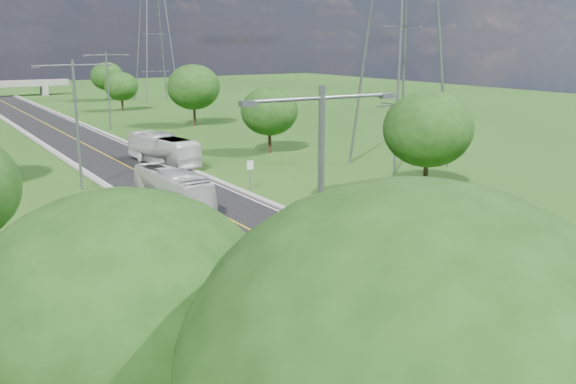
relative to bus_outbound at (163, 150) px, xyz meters
The scene contains 19 objects.
ground 9.31m from the bus_outbound, 110.09° to the left, with size 260.00×260.00×0.00m, color #214A14.
road 15.04m from the bus_outbound, 102.18° to the left, with size 8.00×150.00×0.06m, color black.
curb_left 16.46m from the bus_outbound, 116.85° to the left, with size 0.50×150.00×0.22m, color gray.
curb_right 14.74m from the bus_outbound, 85.73° to the left, with size 0.50×150.00×0.22m, color gray.
speed_limit_sign 13.54m from the bus_outbound, 81.32° to the right, with size 0.55×0.09×2.40m.
streetlight_near_left 40.66m from the bus_outbound, 103.10° to the right, with size 5.90×0.25×10.00m.
streetlight_mid_left 12.01m from the bus_outbound, 145.20° to the right, with size 5.90×0.25×10.00m.
streetlight_far_right 27.16m from the bus_outbound, 83.91° to the left, with size 5.90×0.25×10.00m.
power_tower_near 25.32m from the bus_outbound, 31.10° to the right, with size 9.00×6.40×28.00m.
power_tower_far 68.76m from the bus_outbound, 70.25° to the left, with size 9.00×6.40×28.00m.
tree_la 46.79m from the bus_outbound, 111.59° to the right, with size 7.14×7.14×8.30m.
tree_lf 51.54m from the bus_outbound, 106.00° to the right, with size 7.98×7.98×9.28m.
tree_rb 25.17m from the bus_outbound, 58.99° to the right, with size 6.72×6.72×7.82m.
tree_rc 12.20m from the bus_outbound, ahead, with size 5.88×5.88×6.84m.
tree_rd 28.51m from the bus_outbound, 60.67° to the left, with size 7.14×7.14×8.30m.
tree_re 50.01m from the bus_outbound, 76.87° to the left, with size 5.46×5.46×6.35m.
tree_rf 70.29m from the bus_outbound, 77.80° to the left, with size 6.30×6.30×7.33m.
bus_outbound is the anchor object (origin of this frame).
bus_inbound 16.05m from the bus_outbound, 108.45° to the right, with size 2.20×9.40×2.62m, color silver.
Camera 1 is at (-17.78, -5.12, 11.40)m, focal length 40.00 mm.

